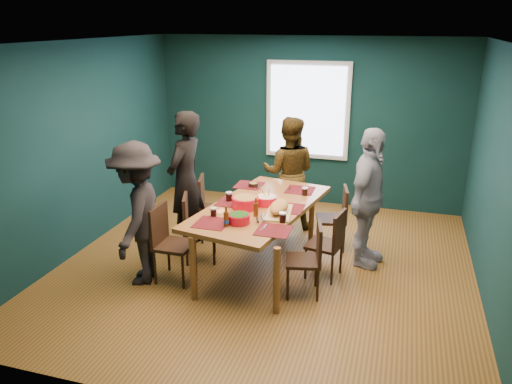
# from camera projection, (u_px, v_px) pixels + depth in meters

# --- Properties ---
(room) EXTENTS (5.01, 5.01, 2.71)m
(room) POSITION_uv_depth(u_px,v_px,m) (272.00, 155.00, 6.05)
(room) COLOR olive
(room) RESTS_ON ground
(dining_table) EXTENTS (1.43, 2.28, 0.81)m
(dining_table) POSITION_uv_depth(u_px,v_px,m) (260.00, 211.00, 6.05)
(dining_table) COLOR olive
(dining_table) RESTS_ON floor
(chair_left_far) EXTENTS (0.51, 0.51, 0.90)m
(chair_left_far) POSITION_uv_depth(u_px,v_px,m) (209.00, 203.00, 6.89)
(chair_left_far) COLOR black
(chair_left_far) RESTS_ON floor
(chair_left_mid) EXTENTS (0.50, 0.50, 0.87)m
(chair_left_mid) POSITION_uv_depth(u_px,v_px,m) (194.00, 223.00, 6.28)
(chair_left_mid) COLOR black
(chair_left_mid) RESTS_ON floor
(chair_left_near) EXTENTS (0.41, 0.41, 0.91)m
(chair_left_near) POSITION_uv_depth(u_px,v_px,m) (167.00, 237.00, 5.80)
(chair_left_near) COLOR black
(chair_left_near) RESTS_ON floor
(chair_right_far) EXTENTS (0.46, 0.46, 0.85)m
(chair_right_far) POSITION_uv_depth(u_px,v_px,m) (338.00, 213.00, 6.62)
(chair_right_far) COLOR black
(chair_right_far) RESTS_ON floor
(chair_right_mid) EXTENTS (0.45, 0.45, 0.84)m
(chair_right_mid) POSITION_uv_depth(u_px,v_px,m) (331.00, 240.00, 5.84)
(chair_right_mid) COLOR black
(chair_right_mid) RESTS_ON floor
(chair_right_near) EXTENTS (0.46, 0.46, 0.84)m
(chair_right_near) POSITION_uv_depth(u_px,v_px,m) (310.00, 254.00, 5.49)
(chair_right_near) COLOR black
(chair_right_near) RESTS_ON floor
(person_far_left) EXTENTS (0.49, 0.70, 1.85)m
(person_far_left) POSITION_uv_depth(u_px,v_px,m) (186.00, 181.00, 6.55)
(person_far_left) COLOR black
(person_far_left) RESTS_ON floor
(person_back) EXTENTS (0.86, 0.70, 1.64)m
(person_back) POSITION_uv_depth(u_px,v_px,m) (289.00, 173.00, 7.26)
(person_back) COLOR black
(person_back) RESTS_ON floor
(person_right) EXTENTS (0.62, 1.09, 1.74)m
(person_right) POSITION_uv_depth(u_px,v_px,m) (368.00, 199.00, 6.06)
(person_right) COLOR white
(person_right) RESTS_ON floor
(person_near_left) EXTENTS (0.86, 1.20, 1.68)m
(person_near_left) POSITION_uv_depth(u_px,v_px,m) (137.00, 214.00, 5.67)
(person_near_left) COLOR black
(person_near_left) RESTS_ON floor
(bowl_salad) EXTENTS (0.32, 0.32, 0.13)m
(bowl_salad) POSITION_uv_depth(u_px,v_px,m) (245.00, 202.00, 5.93)
(bowl_salad) COLOR red
(bowl_salad) RESTS_ON dining_table
(bowl_dumpling) EXTENTS (0.26, 0.26, 0.24)m
(bowl_dumpling) POSITION_uv_depth(u_px,v_px,m) (266.00, 200.00, 6.04)
(bowl_dumpling) COLOR red
(bowl_dumpling) RESTS_ON dining_table
(bowl_herbs) EXTENTS (0.24, 0.24, 0.11)m
(bowl_herbs) POSITION_uv_depth(u_px,v_px,m) (239.00, 218.00, 5.48)
(bowl_herbs) COLOR red
(bowl_herbs) RESTS_ON dining_table
(cutting_board) EXTENTS (0.36, 0.69, 0.15)m
(cutting_board) POSITION_uv_depth(u_px,v_px,m) (279.00, 208.00, 5.74)
(cutting_board) COLOR #DDBB77
(cutting_board) RESTS_ON dining_table
(small_bowl) EXTENTS (0.13, 0.13, 0.06)m
(small_bowl) POSITION_uv_depth(u_px,v_px,m) (253.00, 185.00, 6.68)
(small_bowl) COLOR black
(small_bowl) RESTS_ON dining_table
(beer_bottle_a) EXTENTS (0.06, 0.06, 0.23)m
(beer_bottle_a) POSITION_uv_depth(u_px,v_px,m) (226.00, 219.00, 5.40)
(beer_bottle_a) COLOR #4C290D
(beer_bottle_a) RESTS_ON dining_table
(beer_bottle_b) EXTENTS (0.06, 0.06, 0.22)m
(beer_bottle_b) POSITION_uv_depth(u_px,v_px,m) (256.00, 209.00, 5.67)
(beer_bottle_b) COLOR #4C290D
(beer_bottle_b) RESTS_ON dining_table
(cola_glass_a) EXTENTS (0.07, 0.07, 0.10)m
(cola_glass_a) POSITION_uv_depth(u_px,v_px,m) (213.00, 212.00, 5.67)
(cola_glass_a) COLOR black
(cola_glass_a) RESTS_ON dining_table
(cola_glass_b) EXTENTS (0.08, 0.08, 0.11)m
(cola_glass_b) POSITION_uv_depth(u_px,v_px,m) (283.00, 217.00, 5.50)
(cola_glass_b) COLOR black
(cola_glass_b) RESTS_ON dining_table
(cola_glass_c) EXTENTS (0.08, 0.08, 0.10)m
(cola_glass_c) POSITION_uv_depth(u_px,v_px,m) (305.00, 191.00, 6.35)
(cola_glass_c) COLOR black
(cola_glass_c) RESTS_ON dining_table
(cola_glass_d) EXTENTS (0.08, 0.08, 0.12)m
(cola_glass_d) POSITION_uv_depth(u_px,v_px,m) (229.00, 196.00, 6.15)
(cola_glass_d) COLOR black
(cola_glass_d) RESTS_ON dining_table
(napkin_a) EXTENTS (0.14, 0.14, 0.00)m
(napkin_a) POSITION_uv_depth(u_px,v_px,m) (285.00, 208.00, 5.94)
(napkin_a) COLOR #FF8F6B
(napkin_a) RESTS_ON dining_table
(napkin_b) EXTENTS (0.17, 0.17, 0.00)m
(napkin_b) POSITION_uv_depth(u_px,v_px,m) (221.00, 211.00, 5.84)
(napkin_b) COLOR #FF8F6B
(napkin_b) RESTS_ON dining_table
(napkin_c) EXTENTS (0.20, 0.20, 0.00)m
(napkin_c) POSITION_uv_depth(u_px,v_px,m) (269.00, 229.00, 5.33)
(napkin_c) COLOR #FF8F6B
(napkin_c) RESTS_ON dining_table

